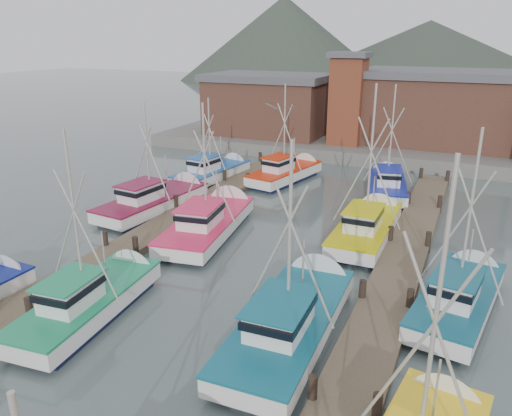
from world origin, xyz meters
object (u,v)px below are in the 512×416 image
at_px(lookout_tower, 348,98).
at_px(boat_8, 211,222).
at_px(boat_4, 95,298).
at_px(boat_12, 288,172).

relative_size(lookout_tower, boat_8, 0.86).
relative_size(boat_4, boat_8, 0.86).
relative_size(boat_4, boat_12, 1.00).
relative_size(lookout_tower, boat_4, 0.99).
bearing_deg(boat_8, lookout_tower, 76.52).
bearing_deg(lookout_tower, boat_4, -93.77).
distance_m(boat_8, boat_12, 12.53).
distance_m(boat_4, boat_8, 10.03).
bearing_deg(boat_12, boat_8, -78.93).
height_order(boat_4, boat_12, boat_4).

